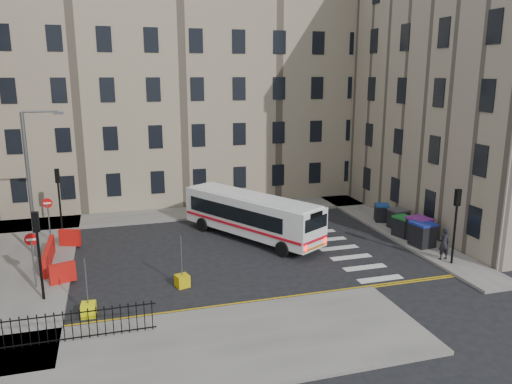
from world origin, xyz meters
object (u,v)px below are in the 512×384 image
bollard_chevron (89,310)px  wheelie_bin_d (398,219)px  bus (251,214)px  wheelie_bin_c (403,226)px  pedestrian (444,244)px  wheelie_bin_a (422,234)px  wheelie_bin_b (419,229)px  bollard_yellow (182,281)px  streetlamp (29,183)px  wheelie_bin_e (382,213)px

bollard_chevron → wheelie_bin_d: bearing=19.5°
bus → wheelie_bin_c: bearing=-46.6°
wheelie_bin_c → pedestrian: (-0.14, -4.17, 0.26)m
wheelie_bin_a → wheelie_bin_b: 0.96m
wheelie_bin_c → wheelie_bin_d: (0.58, 1.50, 0.01)m
wheelie_bin_d → bollard_yellow: wheelie_bin_d is taller
streetlamp → wheelie_bin_c: bearing=-7.1°
wheelie_bin_a → wheelie_bin_c: size_ratio=1.06×
wheelie_bin_b → wheelie_bin_c: wheelie_bin_b is taller
wheelie_bin_c → wheelie_bin_d: 1.61m
wheelie_bin_a → bus: bearing=146.1°
bus → pedestrian: bearing=-67.5°
wheelie_bin_c → pedestrian: bearing=-107.0°
wheelie_bin_a → wheelie_bin_c: bearing=83.8°
wheelie_bin_c → wheelie_bin_e: size_ratio=1.02×
bus → pedestrian: (9.03, -6.85, -0.51)m
wheelie_bin_b → wheelie_bin_c: bearing=97.2°
wheelie_bin_a → wheelie_bin_c: (-0.03, 1.95, -0.09)m
wheelie_bin_d → wheelie_bin_e: bearing=88.1°
bus → bollard_yellow: (-5.22, -6.08, -1.27)m
wheelie_bin_c → wheelie_bin_e: (0.39, 3.31, -0.04)m
wheelie_bin_c → streetlamp: bearing=157.9°
wheelie_bin_e → bollard_yellow: wheelie_bin_e is taller
wheelie_bin_b → wheelie_bin_d: size_ratio=1.20×
wheelie_bin_b → wheelie_bin_d: (0.18, 2.57, -0.08)m
streetlamp → wheelie_bin_c: (21.66, -2.69, -3.55)m
wheelie_bin_d → wheelie_bin_e: size_ratio=0.97×
wheelie_bin_e → wheelie_bin_b: bearing=-68.4°
bollard_chevron → wheelie_bin_e: bearing=24.3°
wheelie_bin_a → wheelie_bin_e: bearing=78.9°
bus → wheelie_bin_b: 10.29m
bus → wheelie_bin_c: size_ratio=7.11×
streetlamp → bollard_chevron: bearing=-69.4°
wheelie_bin_d → bollard_yellow: size_ratio=2.16×
wheelie_bin_a → bollard_yellow: size_ratio=2.41×
wheelie_bin_d → bollard_chevron: bearing=-168.2°
bus → wheelie_bin_a: bearing=-57.0°
wheelie_bin_a → bollard_chevron: bearing=-177.0°
streetlamp → bus: bearing=-0.1°
streetlamp → bollard_chevron: (3.00, -8.00, -4.04)m
bollard_chevron → wheelie_bin_a: bearing=10.2°
wheelie_bin_c → wheelie_bin_d: wheelie_bin_d is taller
wheelie_bin_e → bollard_yellow: 16.24m
wheelie_bin_a → wheelie_bin_b: size_ratio=0.94×
wheelie_bin_a → bollard_yellow: wheelie_bin_a is taller
bus → bollard_chevron: (-9.49, -7.99, -1.27)m
streetlamp → wheelie_bin_b: 22.64m
wheelie_bin_a → wheelie_bin_e: 5.27m
bus → wheelie_bin_b: bearing=-51.6°
wheelie_bin_c → bollard_yellow: bearing=178.3°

